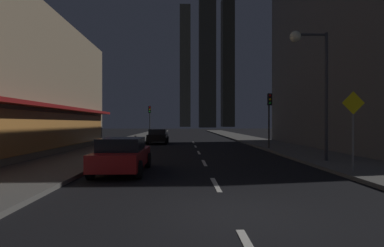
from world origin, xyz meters
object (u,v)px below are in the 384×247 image
object	(u,v)px
traffic_light_near_right	(269,108)
car_parked_far	(158,136)
traffic_light_far_left	(150,114)
street_lamp_right	(310,64)
pedestrian_crossing_sign	(353,124)
car_parked_near	(122,155)
fire_hydrant_far_left	(135,139)

from	to	relation	value
traffic_light_near_right	car_parked_far	bearing A→B (deg)	142.01
traffic_light_far_left	street_lamp_right	size ratio (longest dim) A/B	0.64
traffic_light_far_left	street_lamp_right	world-z (taller)	street_lamp_right
traffic_light_near_right	street_lamp_right	distance (m)	7.57
traffic_light_near_right	street_lamp_right	bearing A→B (deg)	-90.94
traffic_light_far_left	car_parked_far	bearing A→B (deg)	-78.57
traffic_light_far_left	pedestrian_crossing_sign	size ratio (longest dim) A/B	1.33
car_parked_near	fire_hydrant_far_left	bearing A→B (deg)	97.58
car_parked_near	street_lamp_right	xyz separation A→B (m)	(8.98, 2.43, 4.33)
traffic_light_near_right	pedestrian_crossing_sign	size ratio (longest dim) A/B	1.33
car_parked_near	street_lamp_right	world-z (taller)	street_lamp_right
traffic_light_near_right	traffic_light_far_left	distance (m)	19.83
street_lamp_right	pedestrian_crossing_sign	world-z (taller)	street_lamp_right
car_parked_far	street_lamp_right	distance (m)	17.55
fire_hydrant_far_left	street_lamp_right	xyz separation A→B (m)	(11.28, -14.85, 4.61)
fire_hydrant_far_left	pedestrian_crossing_sign	world-z (taller)	pedestrian_crossing_sign
car_parked_near	traffic_light_far_left	size ratio (longest dim) A/B	1.01
traffic_light_near_right	fire_hydrant_far_left	bearing A→B (deg)	146.61
car_parked_far	traffic_light_near_right	xyz separation A→B (m)	(9.10, -7.11, 2.45)
car_parked_far	street_lamp_right	bearing A→B (deg)	-58.12
traffic_light_near_right	pedestrian_crossing_sign	distance (m)	10.71
car_parked_near	traffic_light_near_right	distance (m)	13.57
car_parked_near	pedestrian_crossing_sign	world-z (taller)	pedestrian_crossing_sign
fire_hydrant_far_left	pedestrian_crossing_sign	size ratio (longest dim) A/B	0.21
car_parked_near	traffic_light_near_right	size ratio (longest dim) A/B	1.01
car_parked_near	fire_hydrant_far_left	distance (m)	17.43
car_parked_far	fire_hydrant_far_left	distance (m)	2.35
traffic_light_far_left	street_lamp_right	distance (m)	26.27
car_parked_near	car_parked_far	bearing A→B (deg)	90.00
car_parked_near	traffic_light_near_right	xyz separation A→B (m)	(9.10, 9.76, 2.45)
street_lamp_right	pedestrian_crossing_sign	xyz separation A→B (m)	(0.22, -3.31, -3.05)
fire_hydrant_far_left	pedestrian_crossing_sign	bearing A→B (deg)	-57.65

